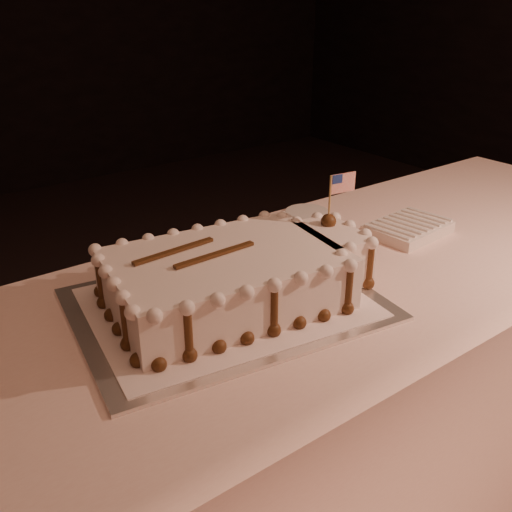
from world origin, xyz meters
TOP-DOWN VIEW (x-y plane):
  - banquet_table at (0.00, 0.60)m, footprint 2.40×0.80m
  - cake_board at (-0.29, 0.62)m, footprint 0.70×0.56m
  - doily at (-0.29, 0.62)m, footprint 0.62×0.51m
  - sheet_cake at (-0.26, 0.61)m, footprint 0.62×0.41m
  - napkin_stack at (0.34, 0.64)m, footprint 0.23×0.18m
  - side_plate at (0.21, 0.92)m, footprint 0.13×0.13m

SIDE VIEW (x-z plane):
  - banquet_table at x=0.00m, z-range 0.00..0.75m
  - cake_board at x=-0.29m, z-range 0.75..0.76m
  - side_plate at x=0.21m, z-range 0.75..0.76m
  - doily at x=-0.29m, z-range 0.76..0.76m
  - napkin_stack at x=0.34m, z-range 0.75..0.78m
  - sheet_cake at x=-0.26m, z-range 0.70..0.94m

